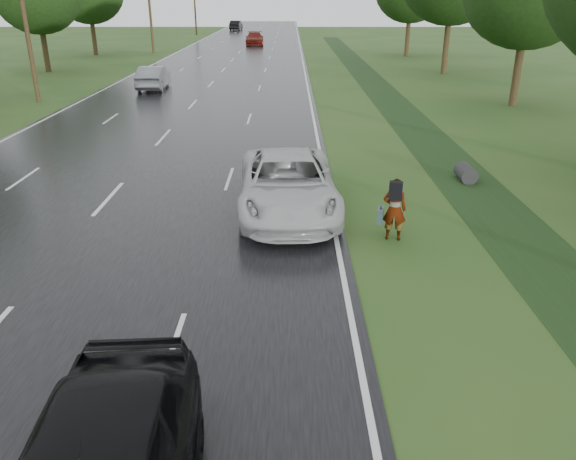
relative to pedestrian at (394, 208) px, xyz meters
The scene contains 12 objects.
road 40.82m from the pedestrian, 101.56° to the left, with size 14.00×180.00×0.04m, color black.
edge_stripe_east 40.02m from the pedestrian, 92.04° to the left, with size 0.12×180.00×0.01m, color silver.
edge_stripe_west 42.68m from the pedestrian, 110.47° to the left, with size 0.12×180.00×0.01m, color silver.
center_line 40.82m from the pedestrian, 101.56° to the left, with size 0.12×180.00×0.01m, color silver.
drainage_ditch 14.11m from the pedestrian, 76.36° to the left, with size 2.20×120.00×0.56m.
utility_pole_mid 26.84m from the pedestrian, 131.01° to the left, with size 1.60×0.26×10.00m.
utility_pole_far 53.10m from the pedestrian, 109.17° to the left, with size 1.60×0.26×10.00m.
pedestrian is the anchor object (origin of this frame).
white_pickup 3.29m from the pedestrian, 144.44° to the left, with size 2.70×5.85×1.63m, color silver.
silver_sedan 27.27m from the pedestrian, 115.25° to the left, with size 1.57×4.51×1.48m, color gray.
far_car_red 60.73m from the pedestrian, 96.68° to the left, with size 2.17×5.33×1.55m, color #65130B.
far_car_dark 93.04m from the pedestrian, 97.54° to the left, with size 1.72×4.93×1.62m, color black.
Camera 1 is at (5.57, -8.21, 5.79)m, focal length 35.00 mm.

